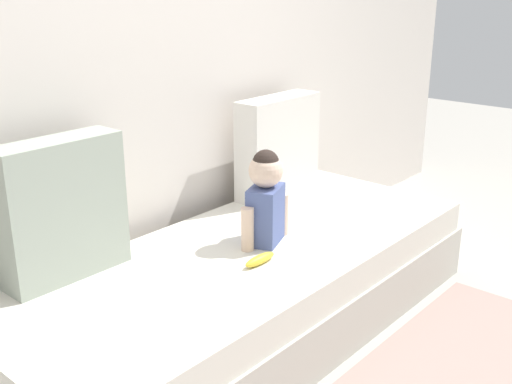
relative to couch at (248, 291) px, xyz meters
The scene contains 7 objects.
ground_plane 0.20m from the couch, ahead, with size 12.00×12.00×0.00m, color #B2ADA3.
back_wall 1.16m from the couch, 90.00° to the left, with size 5.62×0.10×2.40m, color silver.
couch is the anchor object (origin of this frame).
throw_pillow_left 0.91m from the couch, 150.55° to the left, with size 0.50×0.16×0.56m, color #99A393.
throw_pillow_right 0.90m from the couch, 29.45° to the left, with size 0.53×0.16×0.54m, color silver.
toddler 0.44m from the couch, ahead, with size 0.30×0.19×0.43m.
banana 0.28m from the couch, 120.73° to the right, with size 0.17×0.04×0.04m, color yellow.
Camera 1 is at (-1.87, -1.68, 1.55)m, focal length 43.58 mm.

